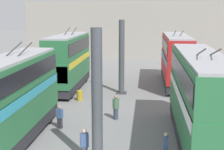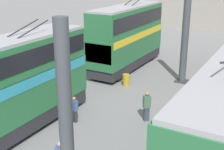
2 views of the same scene
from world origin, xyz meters
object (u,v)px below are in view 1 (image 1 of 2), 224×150
Objects in this scene: person_by_right_row at (60,117)px; person_aisle_foreground at (84,144)px; person_by_left_row at (166,147)px; bus_left_near at (200,94)px; bus_right_near at (14,93)px; bus_right_mid at (68,59)px; bus_left_far at (176,57)px; oil_drum at (80,96)px; person_aisle_midway at (116,107)px.

person_aisle_foreground is at bearing 46.84° from person_by_right_row.
person_by_right_row is 7.83m from person_by_left_row.
bus_right_near is at bearing 92.32° from bus_left_near.
bus_right_mid is at bearing 40.95° from bus_left_near.
bus_left_far reaches higher than oil_drum.
person_by_left_row is 0.90× the size of person_aisle_foreground.
bus_left_near is 6.38× the size of person_aisle_midway.
bus_left_near reaches higher than bus_right_near.
person_aisle_midway is 5.83m from oil_drum.
bus_right_mid is at bearing 26.04° from oil_drum.
person_by_right_row is at bearing 73.94° from person_aisle_midway.
bus_left_near is 1.25× the size of bus_right_near.
person_by_right_row is (-10.73, -2.07, -2.25)m from bus_right_mid.
bus_right_near is at bearing 79.80° from person_aisle_midway.
bus_right_near is (-15.93, 10.77, -0.08)m from bus_left_far.
person_by_right_row is at bearing 10.91° from person_aisle_foreground.
person_aisle_foreground is (-2.77, 6.14, -2.08)m from bus_left_near.
person_by_left_row is (-2.36, 2.00, -2.19)m from bus_left_near.
bus_right_near is 5.09× the size of person_aisle_midway.
person_by_left_row is at bearing -147.65° from oil_drum.
bus_right_near is at bearing 145.93° from bus_left_far.
bus_left_near reaches higher than person_aisle_midway.
person_by_right_row is 5.14m from person_aisle_foreground.
bus_left_far is at bearing -51.07° from oil_drum.
person_aisle_midway is at bearing 138.53° from person_by_right_row.
person_aisle_foreground is at bearing 124.06° from person_aisle_midway.
bus_left_near is 6.41× the size of person_aisle_foreground.
person_by_left_row is at bearing 173.61° from bus_left_far.
bus_left_near is 13.09× the size of oil_drum.
bus_left_near is at bearing -84.70° from person_aisle_foreground.
bus_left_far is 19.38m from person_aisle_foreground.
bus_right_mid is at bearing -14.50° from person_aisle_midway.
person_by_right_row is 1.77× the size of oil_drum.
person_by_left_row reaches higher than oil_drum.
bus_right_mid is 5.20m from oil_drum.
bus_left_far is at bearing 164.74° from person_by_right_row.
person_aisle_midway reaches higher than person_by_left_row.
bus_right_mid is 11.16m from person_by_right_row.
person_by_right_row reaches higher than oil_drum.
bus_right_mid reaches higher than bus_right_near.
bus_right_mid is at bearing 0.00° from bus_right_near.
bus_left_far is at bearing -74.05° from bus_right_mid.
bus_left_near is 9.14m from person_by_right_row.
person_aisle_midway reaches higher than person_aisle_foreground.
bus_right_near reaches higher than person_aisle_midway.
oil_drum is (8.38, 8.80, -2.60)m from bus_left_near.
bus_right_mid is (12.85, 0.00, 0.16)m from bus_right_near.
bus_right_mid is 6.22× the size of person_by_right_row.
person_by_right_row is 4.14m from person_aisle_midway.
bus_left_near is at bearing -180.00° from bus_left_far.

